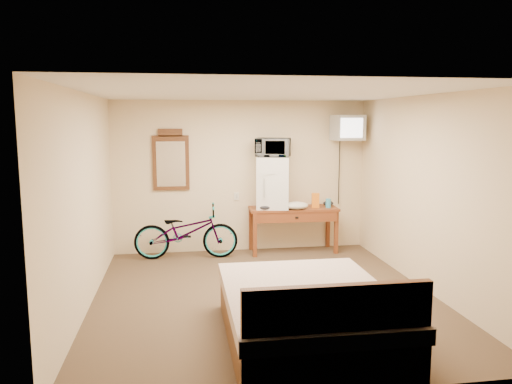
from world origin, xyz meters
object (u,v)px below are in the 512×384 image
Objects in this scene: microwave at (273,147)px; blue_cup at (328,203)px; mini_fridge at (273,182)px; wall_mirror at (171,161)px; bed at (309,315)px; crt_television at (348,128)px; bicycle at (186,232)px; desk at (294,214)px.

blue_cup is at bearing 11.10° from microwave.
mini_fridge is 0.57m from microwave.
microwave is 0.55× the size of wall_mirror.
microwave is at bearing 85.15° from bed.
wall_mirror is (-1.64, 0.23, -0.21)m from microwave.
blue_cup is at bearing -163.05° from crt_television.
mini_fridge reaches higher than bicycle.
blue_cup is at bearing -7.88° from wall_mirror.
bicycle is at bearing -174.33° from mini_fridge.
bicycle is (-1.76, -0.10, -0.21)m from desk.
bicycle is 3.46m from bed.
desk is at bearing -83.94° from bicycle.
desk is 1.74× the size of mini_fridge.
bed is (-1.53, -3.39, -1.76)m from crt_television.
microwave reaches higher than desk.
bicycle is at bearing -179.50° from blue_cup.
mini_fridge is 0.85× the size of wall_mirror.
blue_cup reaches higher than bicycle.
crt_television is 0.61× the size of wall_mirror.
crt_television is 0.28× the size of bed.
desk is 0.64m from mini_fridge.
crt_television is at bearing -84.50° from bicycle.
blue_cup is 0.07× the size of bed.
crt_television is (1.24, -0.02, 0.88)m from mini_fridge.
wall_mirror is at bearing -169.37° from microwave.
bicycle is (-2.66, -0.12, -1.63)m from crt_television.
crt_television is at bearing -0.91° from mini_fridge.
crt_television reaches higher than mini_fridge.
mini_fridge is 0.98m from blue_cup.
bicycle is at bearing -60.03° from wall_mirror.
mini_fridge reaches higher than desk.
bicycle is (0.21, -0.37, -1.10)m from wall_mirror.
wall_mirror is (-1.98, 0.27, 0.89)m from desk.
bicycle is at bearing -177.39° from crt_television.
crt_television is at bearing 1.52° from desk.
crt_television is (0.90, 0.02, 1.42)m from desk.
wall_mirror is 1.18m from bicycle.
mini_fridge is 5.58× the size of blue_cup.
wall_mirror reaches higher than microwave.
bed is (-0.63, -3.37, -0.35)m from desk.
blue_cup is 0.09× the size of bicycle.
blue_cup is 3.54m from bed.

